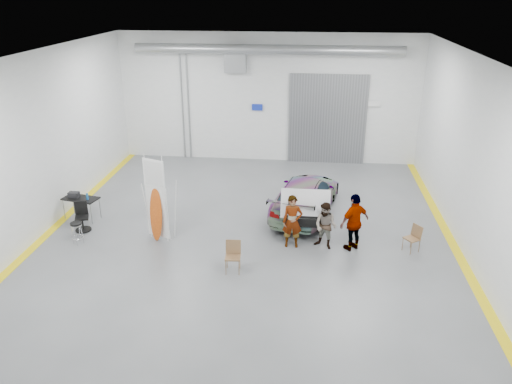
# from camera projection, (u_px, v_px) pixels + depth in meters

# --- Properties ---
(ground) EXTENTS (16.00, 16.00, 0.00)m
(ground) POSITION_uv_depth(u_px,v_px,m) (247.00, 235.00, 17.12)
(ground) COLOR #585B5F
(ground) RESTS_ON ground
(room_shell) EXTENTS (14.02, 16.18, 6.01)m
(room_shell) POSITION_uv_depth(u_px,v_px,m) (261.00, 103.00, 17.56)
(room_shell) COLOR silver
(room_shell) RESTS_ON ground
(sedan_car) EXTENTS (2.88, 5.05, 1.38)m
(sedan_car) POSITION_uv_depth(u_px,v_px,m) (305.00, 195.00, 18.55)
(sedan_car) COLOR white
(sedan_car) RESTS_ON ground
(person_a) EXTENTS (0.66, 0.45, 1.78)m
(person_a) POSITION_uv_depth(u_px,v_px,m) (292.00, 222.00, 16.04)
(person_a) COLOR #8F714E
(person_a) RESTS_ON ground
(person_b) EXTENTS (0.95, 0.87, 1.57)m
(person_b) POSITION_uv_depth(u_px,v_px,m) (326.00, 226.00, 15.99)
(person_b) COLOR slate
(person_b) RESTS_ON ground
(person_c) EXTENTS (1.17, 1.04, 1.93)m
(person_c) POSITION_uv_depth(u_px,v_px,m) (354.00, 222.00, 15.83)
(person_c) COLOR #9A4833
(person_c) RESTS_ON ground
(surfboard_display) EXTENTS (0.81, 0.45, 3.01)m
(surfboard_display) POSITION_uv_depth(u_px,v_px,m) (159.00, 207.00, 16.31)
(surfboard_display) COLOR white
(surfboard_display) RESTS_ON ground
(folding_chair_near) EXTENTS (0.48, 0.49, 0.95)m
(folding_chair_near) POSITION_uv_depth(u_px,v_px,m) (233.00, 263.00, 14.83)
(folding_chair_near) COLOR brown
(folding_chair_near) RESTS_ON ground
(folding_chair_far) EXTENTS (0.57, 0.67, 0.88)m
(folding_chair_far) POSITION_uv_depth(u_px,v_px,m) (411.00, 243.00, 15.97)
(folding_chair_far) COLOR brown
(folding_chair_far) RESTS_ON ground
(shop_stool) EXTENTS (0.39, 0.39, 0.76)m
(shop_stool) POSITION_uv_depth(u_px,v_px,m) (77.00, 233.00, 16.39)
(shop_stool) COLOR black
(shop_stool) RESTS_ON ground
(work_table) EXTENTS (1.38, 0.90, 1.04)m
(work_table) POSITION_uv_depth(u_px,v_px,m) (79.00, 198.00, 18.04)
(work_table) COLOR gray
(work_table) RESTS_ON ground
(office_chair) EXTENTS (0.58, 0.61, 1.02)m
(office_chair) POSITION_uv_depth(u_px,v_px,m) (83.00, 218.00, 17.29)
(office_chair) COLOR black
(office_chair) RESTS_ON ground
(trunk_lid) EXTENTS (1.61, 0.98, 0.04)m
(trunk_lid) POSITION_uv_depth(u_px,v_px,m) (305.00, 201.00, 16.33)
(trunk_lid) COLOR silver
(trunk_lid) RESTS_ON sedan_car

